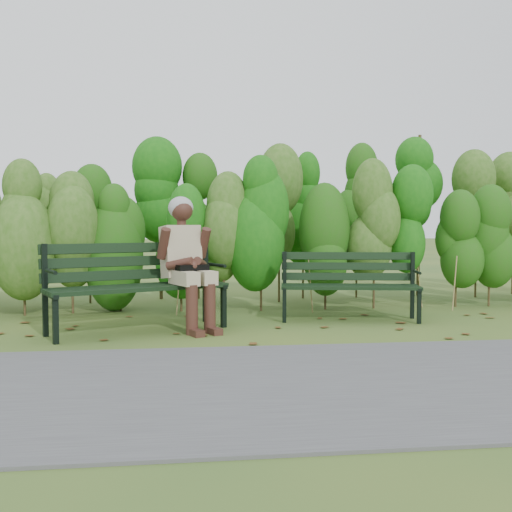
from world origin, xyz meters
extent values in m
plane|color=#3A5A26|center=(0.00, 0.00, 0.00)|extent=(80.00, 80.00, 0.00)
cube|color=#474749|center=(0.00, -2.20, 0.01)|extent=(60.00, 2.50, 0.01)
cylinder|color=#47381E|center=(-2.75, 1.30, 0.40)|extent=(0.03, 0.03, 0.80)
ellipsoid|color=#166011|center=(-2.75, 1.30, 1.04)|extent=(0.64, 0.64, 1.44)
cylinder|color=#47381E|center=(-2.14, 1.30, 0.40)|extent=(0.03, 0.03, 0.80)
ellipsoid|color=#166011|center=(-2.14, 1.30, 1.04)|extent=(0.64, 0.64, 1.44)
cylinder|color=#47381E|center=(-1.53, 1.30, 0.40)|extent=(0.03, 0.03, 0.80)
ellipsoid|color=#166011|center=(-1.53, 1.30, 1.04)|extent=(0.64, 0.64, 1.44)
cylinder|color=#47381E|center=(-0.92, 1.30, 0.40)|extent=(0.03, 0.03, 0.80)
ellipsoid|color=#166011|center=(-0.92, 1.30, 1.04)|extent=(0.64, 0.64, 1.44)
cylinder|color=#47381E|center=(-0.31, 1.30, 0.40)|extent=(0.03, 0.03, 0.80)
ellipsoid|color=#166011|center=(-0.31, 1.30, 1.04)|extent=(0.64, 0.64, 1.44)
cylinder|color=#47381E|center=(0.31, 1.30, 0.40)|extent=(0.03, 0.03, 0.80)
ellipsoid|color=#166011|center=(0.31, 1.30, 1.04)|extent=(0.64, 0.64, 1.44)
cylinder|color=#47381E|center=(0.92, 1.30, 0.40)|extent=(0.03, 0.03, 0.80)
ellipsoid|color=#166011|center=(0.92, 1.30, 1.04)|extent=(0.64, 0.64, 1.44)
cylinder|color=#47381E|center=(1.53, 1.30, 0.40)|extent=(0.03, 0.03, 0.80)
ellipsoid|color=#166011|center=(1.53, 1.30, 1.04)|extent=(0.64, 0.64, 1.44)
cylinder|color=#47381E|center=(2.14, 1.30, 0.40)|extent=(0.03, 0.03, 0.80)
ellipsoid|color=#166011|center=(2.14, 1.30, 1.04)|extent=(0.64, 0.64, 1.44)
cylinder|color=#47381E|center=(2.75, 1.30, 0.40)|extent=(0.03, 0.03, 0.80)
ellipsoid|color=#166011|center=(2.75, 1.30, 1.04)|extent=(0.64, 0.64, 1.44)
cylinder|color=#47381E|center=(3.36, 1.30, 0.40)|extent=(0.03, 0.03, 0.80)
ellipsoid|color=#166011|center=(3.36, 1.30, 1.04)|extent=(0.64, 0.64, 1.44)
cylinder|color=#47381E|center=(-2.69, 2.30, 0.55)|extent=(0.04, 0.04, 1.10)
ellipsoid|color=#2B5818|center=(-2.69, 2.30, 1.43)|extent=(0.70, 0.70, 1.98)
cylinder|color=#47381E|center=(-1.92, 2.30, 0.55)|extent=(0.04, 0.04, 1.10)
ellipsoid|color=#2B5818|center=(-1.92, 2.30, 1.43)|extent=(0.70, 0.70, 1.98)
cylinder|color=#47381E|center=(-1.15, 2.30, 0.55)|extent=(0.04, 0.04, 1.10)
ellipsoid|color=#2B5818|center=(-1.15, 2.30, 1.43)|extent=(0.70, 0.70, 1.98)
cylinder|color=#47381E|center=(-0.38, 2.30, 0.55)|extent=(0.04, 0.04, 1.10)
ellipsoid|color=#2B5818|center=(-0.38, 2.30, 1.43)|extent=(0.70, 0.70, 1.98)
cylinder|color=#47381E|center=(0.38, 2.30, 0.55)|extent=(0.04, 0.04, 1.10)
ellipsoid|color=#2B5818|center=(0.38, 2.30, 1.43)|extent=(0.70, 0.70, 1.98)
cylinder|color=#47381E|center=(1.15, 2.30, 0.55)|extent=(0.04, 0.04, 1.10)
ellipsoid|color=#2B5818|center=(1.15, 2.30, 1.43)|extent=(0.70, 0.70, 1.98)
cylinder|color=#47381E|center=(1.92, 2.30, 0.55)|extent=(0.04, 0.04, 1.10)
ellipsoid|color=#2B5818|center=(1.92, 2.30, 1.43)|extent=(0.70, 0.70, 1.98)
cylinder|color=#47381E|center=(2.69, 2.30, 0.55)|extent=(0.04, 0.04, 1.10)
ellipsoid|color=#2B5818|center=(2.69, 2.30, 1.43)|extent=(0.70, 0.70, 1.98)
cylinder|color=#47381E|center=(3.46, 2.30, 0.55)|extent=(0.04, 0.04, 1.10)
ellipsoid|color=#2B5818|center=(3.46, 2.30, 1.43)|extent=(0.70, 0.70, 1.98)
cube|color=brown|center=(-0.53, -0.97, 0.00)|extent=(0.11, 0.11, 0.01)
cube|color=brown|center=(-0.90, -0.32, 0.00)|extent=(0.10, 0.08, 0.01)
cube|color=brown|center=(0.42, 0.03, 0.00)|extent=(0.11, 0.10, 0.01)
cube|color=brown|center=(0.20, 0.52, 0.00)|extent=(0.11, 0.11, 0.01)
cube|color=brown|center=(2.64, -0.05, 0.00)|extent=(0.09, 0.11, 0.01)
cube|color=brown|center=(-1.77, 0.06, 0.00)|extent=(0.11, 0.11, 0.01)
cube|color=brown|center=(1.03, -0.19, 0.00)|extent=(0.08, 0.10, 0.01)
cube|color=brown|center=(-0.76, 0.50, 0.00)|extent=(0.11, 0.11, 0.01)
cube|color=brown|center=(0.19, -0.07, 0.00)|extent=(0.11, 0.11, 0.01)
cube|color=brown|center=(1.76, -0.04, 0.00)|extent=(0.11, 0.11, 0.01)
cube|color=brown|center=(1.22, 0.83, 0.00)|extent=(0.10, 0.08, 0.01)
cube|color=brown|center=(1.32, -0.62, 0.00)|extent=(0.11, 0.10, 0.01)
cube|color=brown|center=(1.21, -0.50, 0.00)|extent=(0.11, 0.11, 0.01)
cube|color=brown|center=(2.18, 0.39, 0.00)|extent=(0.11, 0.11, 0.01)
cube|color=brown|center=(0.23, 0.42, 0.00)|extent=(0.10, 0.11, 0.01)
cube|color=brown|center=(-1.22, -1.09, 0.00)|extent=(0.09, 0.07, 0.01)
cube|color=brown|center=(-0.46, 0.92, 0.00)|extent=(0.11, 0.09, 0.01)
cube|color=brown|center=(-1.21, 0.73, 0.00)|extent=(0.11, 0.10, 0.01)
cube|color=brown|center=(-2.34, 0.34, 0.00)|extent=(0.11, 0.11, 0.01)
cube|color=brown|center=(-1.20, 0.11, 0.00)|extent=(0.10, 0.08, 0.01)
cube|color=brown|center=(2.44, 0.19, 0.00)|extent=(0.11, 0.10, 0.01)
cube|color=brown|center=(0.99, -0.91, 0.00)|extent=(0.11, 0.11, 0.01)
cube|color=brown|center=(2.60, -0.16, 0.00)|extent=(0.09, 0.07, 0.01)
cube|color=brown|center=(-1.87, -0.51, 0.00)|extent=(0.11, 0.10, 0.01)
cube|color=black|center=(-1.17, -0.18, 0.46)|extent=(1.71, 0.84, 0.04)
cube|color=black|center=(-1.22, -0.07, 0.46)|extent=(1.71, 0.84, 0.04)
cube|color=black|center=(-1.27, 0.05, 0.46)|extent=(1.71, 0.84, 0.04)
cube|color=black|center=(-1.33, 0.16, 0.46)|extent=(1.71, 0.84, 0.04)
cube|color=black|center=(-1.36, 0.25, 0.57)|extent=(1.69, 0.79, 0.11)
cube|color=black|center=(-1.37, 0.26, 0.71)|extent=(1.69, 0.79, 0.11)
cube|color=black|center=(-1.38, 0.28, 0.85)|extent=(1.69, 0.79, 0.11)
cube|color=black|center=(-1.96, -0.55, 0.23)|extent=(0.07, 0.07, 0.46)
cube|color=black|center=(-2.14, -0.15, 0.46)|extent=(0.07, 0.07, 0.91)
cube|color=black|center=(-2.04, -0.36, 0.43)|extent=(0.25, 0.48, 0.04)
cylinder|color=black|center=(-2.02, -0.41, 0.66)|extent=(0.19, 0.36, 0.04)
cube|color=black|center=(-0.37, 0.16, 0.23)|extent=(0.07, 0.07, 0.46)
cube|color=black|center=(-0.55, 0.56, 0.46)|extent=(0.07, 0.07, 0.91)
cube|color=black|center=(-0.45, 0.34, 0.43)|extent=(0.25, 0.48, 0.04)
cylinder|color=black|center=(-0.43, 0.30, 0.66)|extent=(0.19, 0.36, 0.04)
cube|color=black|center=(1.06, 0.26, 0.39)|extent=(1.55, 0.37, 0.03)
cube|color=black|center=(1.08, 0.37, 0.39)|extent=(1.55, 0.37, 0.03)
cube|color=black|center=(1.10, 0.48, 0.39)|extent=(1.55, 0.37, 0.03)
cube|color=black|center=(1.11, 0.58, 0.39)|extent=(1.55, 0.37, 0.03)
cube|color=black|center=(1.13, 0.66, 0.48)|extent=(1.54, 0.32, 0.09)
cube|color=black|center=(1.13, 0.67, 0.61)|extent=(1.54, 0.32, 0.09)
cube|color=black|center=(1.13, 0.69, 0.73)|extent=(1.54, 0.32, 0.09)
cube|color=black|center=(0.32, 0.38, 0.19)|extent=(0.05, 0.05, 0.39)
cube|color=black|center=(0.39, 0.75, 0.39)|extent=(0.05, 0.05, 0.78)
cube|color=black|center=(0.35, 0.56, 0.37)|extent=(0.12, 0.43, 0.03)
cylinder|color=black|center=(0.35, 0.51, 0.56)|extent=(0.09, 0.32, 0.03)
cube|color=black|center=(1.79, 0.12, 0.19)|extent=(0.05, 0.05, 0.39)
cube|color=black|center=(1.85, 0.49, 0.39)|extent=(0.05, 0.05, 0.78)
cube|color=black|center=(1.82, 0.29, 0.37)|extent=(0.12, 0.43, 0.03)
cylinder|color=black|center=(1.81, 0.25, 0.56)|extent=(0.09, 0.32, 0.03)
cube|color=tan|center=(-0.79, -0.06, 0.55)|extent=(0.33, 0.48, 0.14)
cube|color=tan|center=(-0.61, 0.02, 0.55)|extent=(0.33, 0.48, 0.14)
cylinder|color=#42231A|center=(-0.71, -0.23, 0.25)|extent=(0.16, 0.16, 0.50)
cylinder|color=#42231A|center=(-0.53, -0.15, 0.25)|extent=(0.16, 0.16, 0.50)
cube|color=#42231A|center=(-0.68, -0.31, 0.03)|extent=(0.18, 0.24, 0.07)
cube|color=#42231A|center=(-0.50, -0.23, 0.03)|extent=(0.18, 0.24, 0.07)
cube|color=tan|center=(-0.82, 0.25, 0.81)|extent=(0.47, 0.41, 0.57)
cylinder|color=#42231A|center=(-0.81, 0.23, 1.10)|extent=(0.10, 0.10, 0.11)
sphere|color=#42231A|center=(-0.81, 0.22, 1.25)|extent=(0.23, 0.23, 0.23)
ellipsoid|color=gray|center=(-0.82, 0.25, 1.27)|extent=(0.27, 0.25, 0.24)
cylinder|color=#42231A|center=(-1.00, 0.08, 0.90)|extent=(0.18, 0.25, 0.34)
cylinder|color=#42231A|center=(-0.57, 0.27, 0.90)|extent=(0.18, 0.25, 0.34)
cylinder|color=#42231A|center=(-0.83, -0.01, 0.70)|extent=(0.30, 0.22, 0.15)
cylinder|color=#42231A|center=(-0.62, 0.09, 0.70)|extent=(0.16, 0.31, 0.15)
sphere|color=#42231A|center=(-0.70, -0.02, 0.67)|extent=(0.12, 0.12, 0.12)
cube|color=black|center=(-0.70, -0.01, 0.60)|extent=(0.35, 0.25, 0.18)
camera|label=1|loc=(-0.81, -6.16, 1.09)|focal=42.00mm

